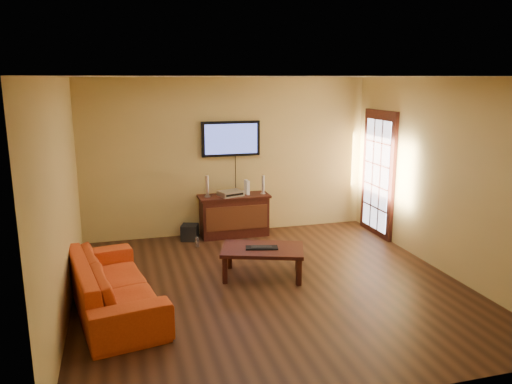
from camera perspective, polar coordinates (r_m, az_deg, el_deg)
name	(u,v)px	position (r m, az deg, el deg)	size (l,w,h in m)	color
ground_plane	(271,286)	(6.71, 1.74, -10.70)	(5.00, 5.00, 0.00)	black
room_walls	(258,153)	(6.82, 0.27, 4.49)	(5.00, 5.00, 5.00)	tan
french_door	(378,175)	(8.86, 13.76, 1.89)	(0.07, 1.02, 2.22)	black
media_console	(234,215)	(8.66, -2.51, -2.68)	(1.22, 0.47, 0.72)	black
television	(231,139)	(8.59, -2.89, 6.10)	(1.02, 0.08, 0.60)	black
coffee_table	(263,251)	(6.88, 0.77, -6.80)	(1.26, 0.99, 0.42)	black
sofa	(113,275)	(6.17, -16.05, -9.16)	(2.16, 0.63, 0.84)	#C74216
speaker_left	(207,187)	(8.45, -5.59, 0.56)	(0.10, 0.10, 0.37)	silver
speaker_right	(263,185)	(8.64, 0.81, 0.76)	(0.09, 0.09, 0.32)	silver
av_receiver	(231,193)	(8.52, -2.92, -0.14)	(0.39, 0.28, 0.09)	silver
game_console	(247,187)	(8.62, -1.05, 0.55)	(0.05, 0.18, 0.24)	white
subwoofer	(190,232)	(8.55, -7.58, -4.59)	(0.27, 0.27, 0.27)	black
bottle	(197,242)	(8.19, -6.75, -5.71)	(0.06, 0.06, 0.18)	white
keyboard	(262,248)	(6.84, 0.66, -6.37)	(0.46, 0.26, 0.03)	black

